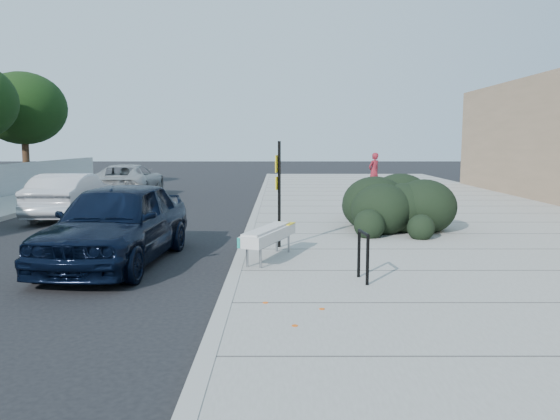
% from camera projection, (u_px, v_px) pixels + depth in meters
% --- Properties ---
extents(ground, '(120.00, 120.00, 0.00)m').
position_uv_depth(ground, '(235.00, 279.00, 9.94)').
color(ground, black).
rests_on(ground, ground).
extents(sidewalk_near, '(11.20, 50.00, 0.15)m').
position_uv_depth(sidewalk_near, '(455.00, 230.00, 14.89)').
color(sidewalk_near, gray).
rests_on(sidewalk_near, ground).
extents(curb_near, '(0.22, 50.00, 0.17)m').
position_uv_depth(curb_near, '(250.00, 230.00, 14.89)').
color(curb_near, '#9E9E99').
rests_on(curb_near, ground).
extents(tree_far_f, '(4.40, 4.40, 6.07)m').
position_uv_depth(tree_far_f, '(23.00, 109.00, 28.25)').
color(tree_far_f, '#332114').
rests_on(tree_far_f, ground).
extents(bench, '(1.12, 2.05, 0.62)m').
position_uv_depth(bench, '(269.00, 235.00, 10.83)').
color(bench, gray).
rests_on(bench, sidewalk_near).
extents(bike_rack, '(0.12, 0.58, 0.85)m').
position_uv_depth(bike_rack, '(363.00, 251.00, 9.13)').
color(bike_rack, black).
rests_on(bike_rack, sidewalk_near).
extents(sign_post, '(0.12, 0.27, 2.35)m').
position_uv_depth(sign_post, '(279.00, 187.00, 11.99)').
color(sign_post, black).
rests_on(sign_post, sidewalk_near).
extents(hedge, '(2.80, 4.66, 1.65)m').
position_uv_depth(hedge, '(394.00, 196.00, 15.15)').
color(hedge, black).
rests_on(hedge, sidewalk_near).
extents(sedan_navy, '(2.36, 5.07, 1.68)m').
position_uv_depth(sedan_navy, '(117.00, 223.00, 11.08)').
color(sedan_navy, black).
rests_on(sedan_navy, ground).
extents(wagon_silver, '(1.59, 4.46, 1.47)m').
position_uv_depth(wagon_silver, '(71.00, 196.00, 17.81)').
color(wagon_silver, silver).
rests_on(wagon_silver, ground).
extents(suv_silver, '(2.61, 5.42, 1.49)m').
position_uv_depth(suv_silver, '(128.00, 181.00, 24.47)').
color(suv_silver, '#9B9EA1').
rests_on(suv_silver, ground).
extents(pedestrian, '(0.78, 0.76, 1.81)m').
position_uv_depth(pedestrian, '(374.00, 172.00, 26.18)').
color(pedestrian, maroon).
rests_on(pedestrian, sidewalk_near).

